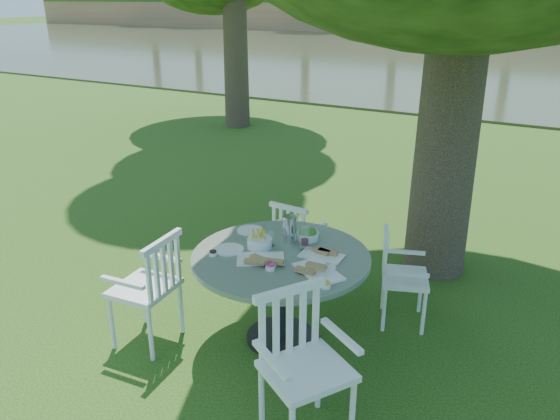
{
  "coord_description": "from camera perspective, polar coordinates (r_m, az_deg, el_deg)",
  "views": [
    {
      "loc": [
        2.26,
        -3.72,
        2.62
      ],
      "look_at": [
        0.0,
        0.2,
        0.85
      ],
      "focal_mm": 35.0,
      "sensor_mm": 36.0,
      "label": 1
    }
  ],
  "objects": [
    {
      "name": "chair_se",
      "position": [
        3.48,
        1.98,
        -14.7
      ],
      "size": [
        0.65,
        0.66,
        0.97
      ],
      "rotation": [
        0.0,
        0.0,
        1.03
      ],
      "color": "white",
      "rests_on": "ground"
    },
    {
      "name": "chair_sw",
      "position": [
        4.38,
        -13.09,
        -7.39
      ],
      "size": [
        0.49,
        0.52,
        0.94
      ],
      "rotation": [
        0.0,
        0.0,
        -1.47
      ],
      "color": "white",
      "rests_on": "ground"
    },
    {
      "name": "table",
      "position": [
        4.29,
        0.09,
        -6.48
      ],
      "size": [
        1.38,
        1.38,
        0.77
      ],
      "color": "black",
      "rests_on": "ground"
    },
    {
      "name": "river",
      "position": [
        26.94,
        25.81,
        13.74
      ],
      "size": [
        100.0,
        28.0,
        0.12
      ],
      "primitive_type": "cube",
      "color": "#323821",
      "rests_on": "ground"
    },
    {
      "name": "chair_nw",
      "position": [
        5.24,
        1.45,
        -2.71
      ],
      "size": [
        0.44,
        0.41,
        0.82
      ],
      "rotation": [
        0.0,
        0.0,
        -3.21
      ],
      "color": "white",
      "rests_on": "ground"
    },
    {
      "name": "ground",
      "position": [
        5.08,
        -1.14,
        -9.69
      ],
      "size": [
        140.0,
        140.0,
        0.0
      ],
      "primitive_type": "plane",
      "color": "#19390C",
      "rests_on": "ground"
    },
    {
      "name": "chair_ne",
      "position": [
        4.7,
        11.98,
        -6.25
      ],
      "size": [
        0.5,
        0.52,
        0.81
      ],
      "rotation": [
        0.0,
        0.0,
        -4.35
      ],
      "color": "white",
      "rests_on": "ground"
    },
    {
      "name": "tableware",
      "position": [
        4.29,
        0.32,
        -3.53
      ],
      "size": [
        1.17,
        0.79,
        0.22
      ],
      "color": "white",
      "rests_on": "table"
    }
  ]
}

